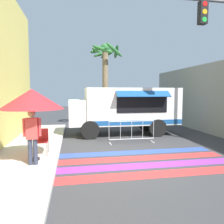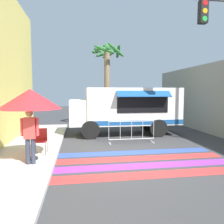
{
  "view_description": "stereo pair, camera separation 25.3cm",
  "coord_description": "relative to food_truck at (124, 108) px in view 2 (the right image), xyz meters",
  "views": [
    {
      "loc": [
        -2.1,
        -6.9,
        2.29
      ],
      "look_at": [
        -0.32,
        2.94,
        1.39
      ],
      "focal_mm": 35.0,
      "sensor_mm": 36.0,
      "label": 1
    },
    {
      "loc": [
        -1.85,
        -6.94,
        2.29
      ],
      "look_at": [
        -0.32,
        2.94,
        1.39
      ],
      "focal_mm": 35.0,
      "sensor_mm": 36.0,
      "label": 2
    }
  ],
  "objects": [
    {
      "name": "ground_plane",
      "position": [
        -0.61,
        -4.61,
        -1.47
      ],
      "size": [
        60.0,
        60.0,
        0.0
      ],
      "primitive_type": "plane",
      "color": "#38383A"
    },
    {
      "name": "concrete_wall_right",
      "position": [
        4.77,
        -1.61,
        0.47
      ],
      "size": [
        0.2,
        16.0,
        3.9
      ],
      "color": "gray",
      "rests_on": "ground_plane"
    },
    {
      "name": "crosswalk_painted",
      "position": [
        -0.61,
        -4.75,
        -1.47
      ],
      "size": [
        6.4,
        2.84,
        0.01
      ],
      "color": "red",
      "rests_on": "ground_plane"
    },
    {
      "name": "food_truck",
      "position": [
        0.0,
        0.0,
        0.0
      ],
      "size": [
        5.82,
        2.49,
        2.53
      ],
      "color": "white",
      "rests_on": "ground_plane"
    },
    {
      "name": "traffic_signal_pole",
      "position": [
        3.18,
        -3.18,
        2.9
      ],
      "size": [
        4.57,
        0.29,
        6.46
      ],
      "color": "#515456",
      "rests_on": "ground_plane"
    },
    {
      "name": "patio_umbrella",
      "position": [
        -3.96,
        -4.34,
        0.6
      ],
      "size": [
        1.96,
        1.96,
        2.27
      ],
      "color": "black",
      "rests_on": "sidewalk_left"
    },
    {
      "name": "folding_chair",
      "position": [
        -3.79,
        -3.63,
        -0.82
      ],
      "size": [
        0.43,
        0.43,
        0.88
      ],
      "rotation": [
        0.0,
        0.0,
        -0.29
      ],
      "color": "#4C4C51",
      "rests_on": "sidewalk_left"
    },
    {
      "name": "vendor_person",
      "position": [
        -3.9,
        -4.8,
        -0.4
      ],
      "size": [
        0.53,
        0.22,
        1.66
      ],
      "rotation": [
        0.0,
        0.0,
        -0.03
      ],
      "color": "#2D3347",
      "rests_on": "sidewalk_left"
    },
    {
      "name": "barricade_front",
      "position": [
        -0.09,
        -2.08,
        -0.97
      ],
      "size": [
        2.11,
        0.44,
        1.01
      ],
      "color": "#B7BABF",
      "rests_on": "ground_plane"
    },
    {
      "name": "palm_tree",
      "position": [
        -0.53,
        2.99,
        2.36
      ],
      "size": [
        2.3,
        2.28,
        5.49
      ],
      "color": "#7A664C",
      "rests_on": "ground_plane"
    }
  ]
}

